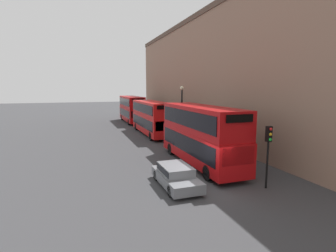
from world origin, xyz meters
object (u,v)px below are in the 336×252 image
Objects in this scene: pedestrian at (167,128)px; car_dark_sedan at (176,175)px; traffic_light at (268,144)px; bus_leading at (200,133)px; bus_second_in_queue at (151,116)px; bus_third_in_queue at (132,108)px.

car_dark_sedan is at bearing -107.28° from pedestrian.
traffic_light is at bearing -22.82° from car_dark_sedan.
bus_second_in_queue is at bearing 90.00° from bus_leading.
pedestrian is at bearing 72.72° from car_dark_sedan.
bus_second_in_queue reaches higher than traffic_light.
traffic_light is at bearing -91.54° from pedestrian.
traffic_light is (1.52, -32.26, 0.24)m from bus_third_in_queue.
bus_leading reaches higher than bus_third_in_queue.
bus_second_in_queue is 2.54× the size of car_dark_sedan.
pedestrian is at bearing 88.46° from traffic_light.
pedestrian is (0.53, 19.58, -1.94)m from traffic_light.
pedestrian is (5.45, 17.51, 0.05)m from car_dark_sedan.
car_dark_sedan is at bearing 157.18° from traffic_light.
bus_leading is 26.50m from bus_third_in_queue.
car_dark_sedan is 18.33m from pedestrian.
bus_third_in_queue is (0.00, 12.62, 0.12)m from bus_second_in_queue.
pedestrian is (2.05, -0.06, -1.57)m from bus_second_in_queue.
bus_second_in_queue is at bearing 178.19° from pedestrian.
bus_leading is at bearing 104.78° from traffic_light.
car_dark_sedan is 2.69× the size of pedestrian.
bus_second_in_queue is 1.08× the size of bus_third_in_queue.
pedestrian is (2.05, 13.82, -1.75)m from bus_leading.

